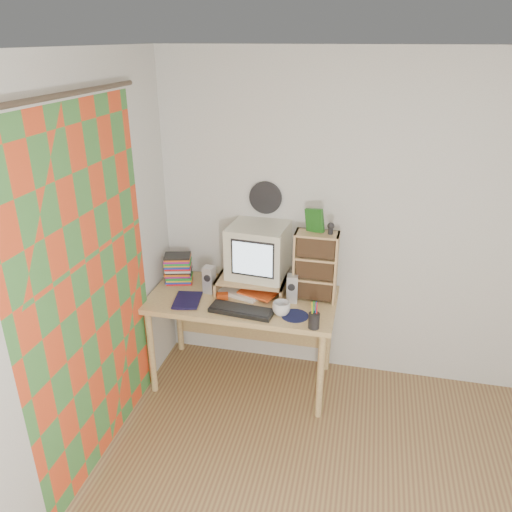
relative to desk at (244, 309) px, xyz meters
The scene contains 21 objects.
ceiling 2.59m from the desk, 54.49° to the right, with size 3.50×3.50×0.00m, color white.
back_wall 1.25m from the desk, 16.59° to the left, with size 3.50×3.50×0.00m, color silver.
left_wall 1.73m from the desk, 116.51° to the right, with size 3.50×3.50×0.00m, color silver.
curtain 1.29m from the desk, 125.22° to the right, with size 2.20×2.20×0.00m, color #E0471F.
wall_disc 0.87m from the desk, 70.78° to the left, with size 0.25×0.25×0.02m, color black.
desk is the anchor object (origin of this frame).
monitor_riser 0.24m from the desk, 36.34° to the left, with size 0.52×0.30×0.12m.
crt_monitor 0.47m from the desk, 45.91° to the left, with size 0.42×0.42×0.40m, color beige.
speaker_left 0.36m from the desk, behind, with size 0.08×0.08×0.21m, color silver.
speaker_right 0.45m from the desk, ahead, with size 0.08×0.08×0.21m, color silver.
keyboard 0.32m from the desk, 79.71° to the right, with size 0.46×0.15×0.03m, color black.
dvd_stack 0.62m from the desk, behind, with size 0.20×0.14×0.28m, color brown, non-canonical shape.
cd_rack 0.66m from the desk, ahead, with size 0.31×0.17×0.52m, color tan.
mug 0.45m from the desk, 36.82° to the right, with size 0.13×0.13×0.10m, color silver.
diary 0.55m from the desk, 153.57° to the right, with size 0.23×0.17×0.05m, color #120E35.
mousepad 0.51m from the desk, 29.62° to the right, with size 0.19×0.19×0.00m, color #101436.
pen_cup 0.72m from the desk, 32.59° to the right, with size 0.08×0.08×0.15m, color black, non-canonical shape.
papers 0.16m from the desk, 15.31° to the left, with size 0.31×0.23×0.04m, color white, non-canonical shape.
red_box 0.24m from the desk, 139.81° to the right, with size 0.08×0.05×0.04m, color #BC3E14.
game_box 0.90m from the desk, ahead, with size 0.13×0.03×0.17m, color #1B5819.
webcam 0.94m from the desk, ahead, with size 0.05×0.05×0.09m, color black, non-canonical shape.
Camera 1 is at (-0.19, -1.81, 2.54)m, focal length 35.00 mm.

